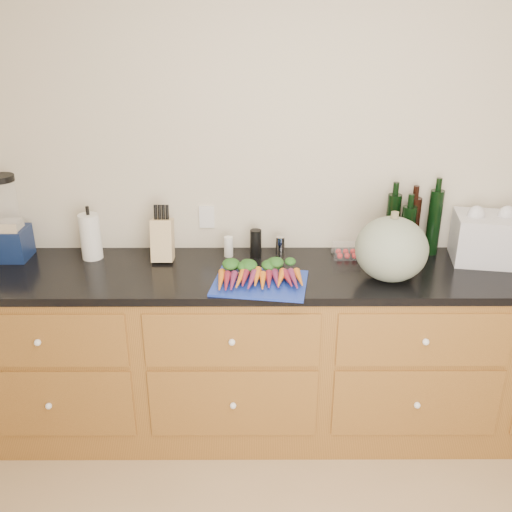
{
  "coord_description": "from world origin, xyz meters",
  "views": [
    {
      "loc": [
        -0.35,
        -1.29,
        2.12
      ],
      "look_at": [
        -0.34,
        1.2,
        1.06
      ],
      "focal_mm": 40.0,
      "sensor_mm": 36.0,
      "label": 1
    }
  ],
  "objects_px": {
    "squash": "(391,249)",
    "blender_appliance": "(7,223)",
    "paper_towel": "(91,237)",
    "cutting_board": "(260,283)",
    "knife_block": "(163,240)",
    "tomato_box": "(347,251)",
    "carrots": "(260,275)"
  },
  "relations": [
    {
      "from": "blender_appliance",
      "to": "knife_block",
      "type": "relative_size",
      "value": 2.06
    },
    {
      "from": "blender_appliance",
      "to": "tomato_box",
      "type": "xyz_separation_m",
      "value": [
        1.75,
        0.01,
        -0.16
      ]
    },
    {
      "from": "squash",
      "to": "knife_block",
      "type": "relative_size",
      "value": 1.59
    },
    {
      "from": "carrots",
      "to": "blender_appliance",
      "type": "height_order",
      "value": "blender_appliance"
    },
    {
      "from": "paper_towel",
      "to": "knife_block",
      "type": "distance_m",
      "value": 0.38
    },
    {
      "from": "knife_block",
      "to": "tomato_box",
      "type": "distance_m",
      "value": 0.96
    },
    {
      "from": "blender_appliance",
      "to": "tomato_box",
      "type": "bearing_deg",
      "value": 0.41
    },
    {
      "from": "paper_towel",
      "to": "cutting_board",
      "type": "bearing_deg",
      "value": -20.1
    },
    {
      "from": "squash",
      "to": "paper_towel",
      "type": "xyz_separation_m",
      "value": [
        -1.5,
        0.26,
        -0.04
      ]
    },
    {
      "from": "blender_appliance",
      "to": "tomato_box",
      "type": "height_order",
      "value": "blender_appliance"
    },
    {
      "from": "cutting_board",
      "to": "paper_towel",
      "type": "xyz_separation_m",
      "value": [
        -0.87,
        0.32,
        0.11
      ]
    },
    {
      "from": "squash",
      "to": "paper_towel",
      "type": "distance_m",
      "value": 1.52
    },
    {
      "from": "cutting_board",
      "to": "tomato_box",
      "type": "height_order",
      "value": "tomato_box"
    },
    {
      "from": "cutting_board",
      "to": "carrots",
      "type": "xyz_separation_m",
      "value": [
        0.0,
        0.03,
        0.03
      ]
    },
    {
      "from": "cutting_board",
      "to": "tomato_box",
      "type": "xyz_separation_m",
      "value": [
        0.46,
        0.33,
        0.03
      ]
    },
    {
      "from": "cutting_board",
      "to": "carrots",
      "type": "bearing_deg",
      "value": 90.0
    },
    {
      "from": "cutting_board",
      "to": "tomato_box",
      "type": "relative_size",
      "value": 3.02
    },
    {
      "from": "carrots",
      "to": "paper_towel",
      "type": "height_order",
      "value": "paper_towel"
    },
    {
      "from": "squash",
      "to": "blender_appliance",
      "type": "xyz_separation_m",
      "value": [
        -1.91,
        0.26,
        0.04
      ]
    },
    {
      "from": "squash",
      "to": "tomato_box",
      "type": "bearing_deg",
      "value": 121.26
    },
    {
      "from": "carrots",
      "to": "knife_block",
      "type": "height_order",
      "value": "knife_block"
    },
    {
      "from": "squash",
      "to": "blender_appliance",
      "type": "distance_m",
      "value": 1.93
    },
    {
      "from": "tomato_box",
      "to": "squash",
      "type": "bearing_deg",
      "value": -58.74
    },
    {
      "from": "squash",
      "to": "tomato_box",
      "type": "distance_m",
      "value": 0.34
    },
    {
      "from": "tomato_box",
      "to": "blender_appliance",
      "type": "bearing_deg",
      "value": -179.59
    },
    {
      "from": "knife_block",
      "to": "paper_towel",
      "type": "bearing_deg",
      "value": 176.94
    },
    {
      "from": "knife_block",
      "to": "squash",
      "type": "bearing_deg",
      "value": -12.1
    },
    {
      "from": "carrots",
      "to": "tomato_box",
      "type": "xyz_separation_m",
      "value": [
        0.46,
        0.3,
        0.0
      ]
    },
    {
      "from": "squash",
      "to": "knife_block",
      "type": "xyz_separation_m",
      "value": [
        -1.12,
        0.24,
        -0.05
      ]
    },
    {
      "from": "cutting_board",
      "to": "knife_block",
      "type": "height_order",
      "value": "knife_block"
    },
    {
      "from": "cutting_board",
      "to": "paper_towel",
      "type": "relative_size",
      "value": 1.82
    },
    {
      "from": "knife_block",
      "to": "tomato_box",
      "type": "height_order",
      "value": "knife_block"
    }
  ]
}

